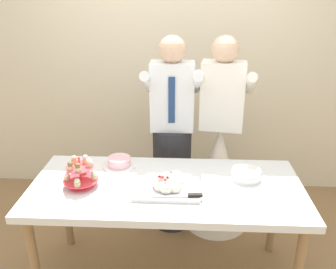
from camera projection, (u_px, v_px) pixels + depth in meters
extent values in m
cube|color=beige|center=(174.00, 48.00, 3.38)|extent=(5.20, 0.10, 2.90)
cube|color=silver|center=(166.00, 188.00, 2.36)|extent=(1.80, 0.80, 0.05)
cylinder|color=olive|center=(35.00, 264.00, 2.25)|extent=(0.06, 0.06, 0.72)
cylinder|color=olive|center=(66.00, 206.00, 2.84)|extent=(0.06, 0.06, 0.72)
cylinder|color=olive|center=(274.00, 212.00, 2.76)|extent=(0.06, 0.06, 0.72)
cylinder|color=#D83F4C|center=(82.00, 185.00, 2.34)|extent=(0.17, 0.17, 0.01)
cylinder|color=#D83F4C|center=(80.00, 172.00, 2.30)|extent=(0.01, 0.01, 0.21)
cylinder|color=#D83F4C|center=(81.00, 180.00, 2.32)|extent=(0.23, 0.23, 0.01)
cylinder|color=#D1B784|center=(94.00, 177.00, 2.32)|extent=(0.04, 0.04, 0.03)
sphere|color=beige|center=(94.00, 174.00, 2.31)|extent=(0.04, 0.04, 0.04)
cylinder|color=#D1B784|center=(85.00, 171.00, 2.39)|extent=(0.04, 0.04, 0.03)
sphere|color=#D6B27A|center=(84.00, 168.00, 2.39)|extent=(0.04, 0.04, 0.04)
cylinder|color=#D1B784|center=(67.00, 178.00, 2.31)|extent=(0.04, 0.04, 0.03)
sphere|color=white|center=(67.00, 175.00, 2.30)|extent=(0.04, 0.04, 0.04)
cylinder|color=#D1B784|center=(77.00, 184.00, 2.23)|extent=(0.04, 0.04, 0.03)
sphere|color=beige|center=(77.00, 181.00, 2.23)|extent=(0.04, 0.04, 0.04)
cylinder|color=#D83F4C|center=(80.00, 167.00, 2.28)|extent=(0.18, 0.18, 0.01)
cylinder|color=#D1B784|center=(89.00, 164.00, 2.28)|extent=(0.04, 0.04, 0.03)
sphere|color=white|center=(89.00, 161.00, 2.27)|extent=(0.04, 0.04, 0.04)
cylinder|color=#D1B784|center=(86.00, 161.00, 2.33)|extent=(0.04, 0.04, 0.03)
sphere|color=#EAB7C6|center=(85.00, 157.00, 2.32)|extent=(0.04, 0.04, 0.04)
cylinder|color=#D1B784|center=(74.00, 161.00, 2.32)|extent=(0.04, 0.04, 0.03)
sphere|color=#D6B27A|center=(74.00, 158.00, 2.31)|extent=(0.04, 0.04, 0.04)
cylinder|color=#D1B784|center=(71.00, 168.00, 2.24)|extent=(0.04, 0.04, 0.03)
sphere|color=brown|center=(70.00, 164.00, 2.23)|extent=(0.04, 0.04, 0.04)
cylinder|color=#D1B784|center=(78.00, 169.00, 2.22)|extent=(0.04, 0.04, 0.03)
sphere|color=brown|center=(78.00, 166.00, 2.21)|extent=(0.04, 0.04, 0.04)
cube|color=silver|center=(167.00, 188.00, 2.28)|extent=(0.42, 0.31, 0.02)
sphere|color=white|center=(175.00, 183.00, 2.26)|extent=(0.09, 0.09, 0.09)
sphere|color=white|center=(176.00, 178.00, 2.32)|extent=(0.09, 0.09, 0.09)
sphere|color=white|center=(167.00, 179.00, 2.32)|extent=(0.08, 0.08, 0.08)
sphere|color=white|center=(160.00, 180.00, 2.31)|extent=(0.08, 0.08, 0.08)
sphere|color=white|center=(160.00, 182.00, 2.27)|extent=(0.10, 0.10, 0.10)
sphere|color=white|center=(160.00, 187.00, 2.23)|extent=(0.07, 0.07, 0.07)
sphere|color=white|center=(166.00, 188.00, 2.21)|extent=(0.09, 0.09, 0.09)
sphere|color=white|center=(175.00, 188.00, 2.22)|extent=(0.08, 0.08, 0.08)
sphere|color=white|center=(167.00, 181.00, 2.26)|extent=(0.11, 0.11, 0.11)
sphere|color=#B21923|center=(168.00, 177.00, 2.22)|extent=(0.02, 0.02, 0.02)
sphere|color=#B21923|center=(159.00, 177.00, 2.22)|extent=(0.02, 0.02, 0.02)
sphere|color=#DB474C|center=(163.00, 177.00, 2.22)|extent=(0.02, 0.02, 0.02)
sphere|color=#DB474C|center=(165.00, 180.00, 2.19)|extent=(0.02, 0.02, 0.02)
sphere|color=#DB474C|center=(168.00, 177.00, 2.24)|extent=(0.02, 0.02, 0.02)
sphere|color=#B21923|center=(171.00, 173.00, 2.28)|extent=(0.02, 0.02, 0.02)
sphere|color=#DB474C|center=(161.00, 177.00, 2.22)|extent=(0.02, 0.02, 0.02)
cube|color=silver|center=(171.00, 196.00, 2.17)|extent=(0.23, 0.04, 0.00)
cube|color=black|center=(195.00, 195.00, 2.17)|extent=(0.09, 0.03, 0.02)
cylinder|color=white|center=(246.00, 178.00, 2.43)|extent=(0.20, 0.20, 0.01)
cylinder|color=white|center=(246.00, 176.00, 2.42)|extent=(0.20, 0.20, 0.01)
cylinder|color=white|center=(246.00, 175.00, 2.42)|extent=(0.20, 0.20, 0.01)
cylinder|color=white|center=(246.00, 174.00, 2.41)|extent=(0.20, 0.20, 0.01)
cylinder|color=white|center=(246.00, 172.00, 2.41)|extent=(0.20, 0.20, 0.01)
cylinder|color=white|center=(247.00, 171.00, 2.40)|extent=(0.20, 0.20, 0.01)
cylinder|color=white|center=(120.00, 166.00, 2.59)|extent=(0.24, 0.24, 0.01)
cylinder|color=#EAB7C6|center=(119.00, 161.00, 2.57)|extent=(0.16, 0.16, 0.06)
cylinder|color=#232328|center=(172.00, 178.00, 3.07)|extent=(0.32, 0.32, 0.92)
cube|color=white|center=(172.00, 96.00, 2.79)|extent=(0.34, 0.20, 0.54)
sphere|color=#D8B293|center=(172.00, 49.00, 2.65)|extent=(0.21, 0.21, 0.21)
cylinder|color=white|center=(148.00, 83.00, 2.75)|extent=(0.08, 0.49, 0.28)
cylinder|color=white|center=(197.00, 83.00, 2.74)|extent=(0.08, 0.49, 0.28)
cube|color=navy|center=(172.00, 100.00, 2.69)|extent=(0.05, 0.01, 0.36)
cone|color=white|center=(218.00, 177.00, 3.08)|extent=(0.56, 0.56, 0.92)
cube|color=white|center=(222.00, 96.00, 2.80)|extent=(0.36, 0.25, 0.54)
sphere|color=beige|center=(225.00, 49.00, 2.66)|extent=(0.21, 0.21, 0.21)
cylinder|color=white|center=(201.00, 82.00, 2.79)|extent=(0.14, 0.49, 0.28)
cylinder|color=white|center=(250.00, 84.00, 2.72)|extent=(0.14, 0.49, 0.28)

